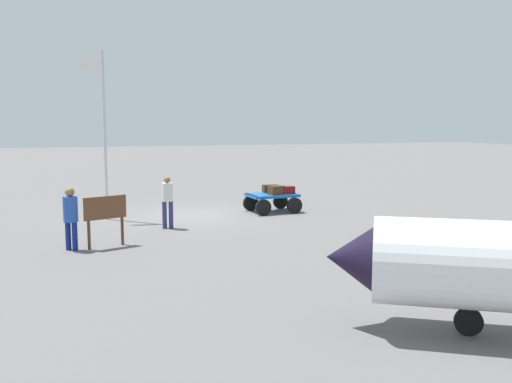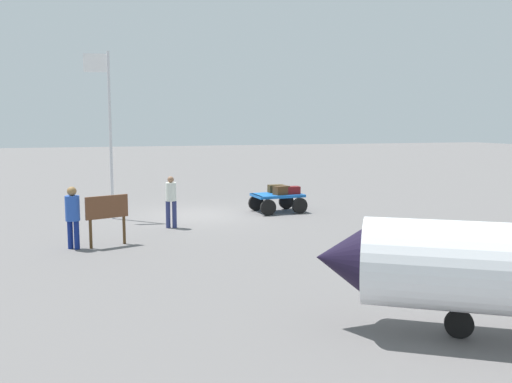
{
  "view_description": "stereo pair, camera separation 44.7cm",
  "coord_description": "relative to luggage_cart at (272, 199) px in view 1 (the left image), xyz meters",
  "views": [
    {
      "loc": [
        4.42,
        19.46,
        3.31
      ],
      "look_at": [
        -0.27,
        6.0,
        1.55
      ],
      "focal_mm": 39.21,
      "sensor_mm": 36.0,
      "label": 1
    },
    {
      "loc": [
        3.99,
        19.6,
        3.31
      ],
      "look_at": [
        -0.27,
        6.0,
        1.55
      ],
      "focal_mm": 39.21,
      "sensor_mm": 36.0,
      "label": 2
    }
  ],
  "objects": [
    {
      "name": "suitcase_grey",
      "position": [
        -0.11,
        -0.44,
        0.34
      ],
      "size": [
        0.59,
        0.33,
        0.29
      ],
      "color": "#3E3019",
      "rests_on": "luggage_cart"
    },
    {
      "name": "worker_lead",
      "position": [
        4.23,
        1.96,
        0.46
      ],
      "size": [
        0.4,
        0.4,
        1.64
      ],
      "color": "navy",
      "rests_on": "ground"
    },
    {
      "name": "flagpole",
      "position": [
        5.98,
        -0.36,
        2.83
      ],
      "size": [
        0.85,
        0.14,
        5.68
      ],
      "color": "silver",
      "rests_on": "ground"
    },
    {
      "name": "ground_plane",
      "position": [
        2.89,
        -0.26,
        -0.49
      ],
      "size": [
        120.0,
        120.0,
        0.0
      ],
      "primitive_type": "plane",
      "color": "#636060"
    },
    {
      "name": "luggage_cart",
      "position": [
        0.0,
        0.0,
        0.0
      ],
      "size": [
        1.9,
        1.44,
        0.68
      ],
      "color": "#165BB3",
      "rests_on": "ground"
    },
    {
      "name": "suitcase_dark",
      "position": [
        -0.08,
        0.24,
        0.35
      ],
      "size": [
        0.63,
        0.47,
        0.32
      ],
      "color": "#472D16",
      "rests_on": "luggage_cart"
    },
    {
      "name": "signboard",
      "position": [
        6.27,
        4.06,
        0.45
      ],
      "size": [
        1.13,
        0.46,
        1.37
      ],
      "color": "#4C3319",
      "rests_on": "ground"
    },
    {
      "name": "suitcase_tan",
      "position": [
        -0.54,
        0.18,
        0.34
      ],
      "size": [
        0.52,
        0.35,
        0.28
      ],
      "color": "maroon",
      "rests_on": "luggage_cart"
    },
    {
      "name": "worker_trailing",
      "position": [
        7.15,
        4.15,
        0.49
      ],
      "size": [
        0.52,
        0.52,
        1.65
      ],
      "color": "navy",
      "rests_on": "ground"
    }
  ]
}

